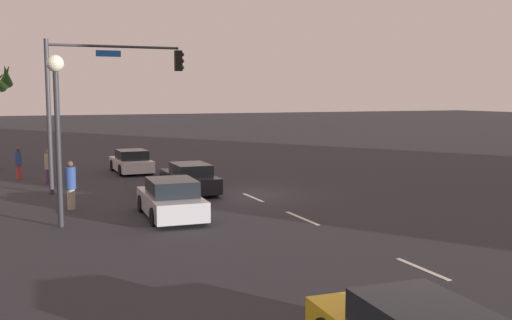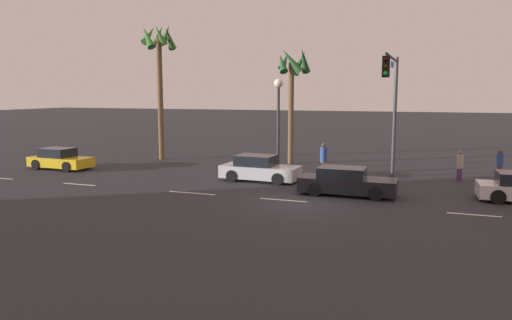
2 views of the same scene
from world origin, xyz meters
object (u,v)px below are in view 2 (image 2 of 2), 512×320
car_2 (259,169)px  streetlamp (278,106)px  pedestrian_1 (500,164)px  pedestrian_2 (460,165)px  pedestrian_0 (323,158)px  palm_tree_2 (159,56)px  car_1 (346,182)px  car_3 (60,159)px  palm_tree_0 (293,76)px  traffic_signal (392,96)px

car_2 → streetlamp: 5.07m
streetlamp → pedestrian_1: bearing=5.1°
pedestrian_1 → pedestrian_2: bearing=-147.5°
pedestrian_0 → pedestrian_1: (9.64, 1.74, -0.11)m
car_2 → palm_tree_2: 13.08m
car_1 → pedestrian_1: pedestrian_1 is taller
car_3 → palm_tree_0: bearing=28.0°
pedestrian_2 → pedestrian_0: bearing=-177.1°
palm_tree_0 → palm_tree_2: 9.78m
streetlamp → pedestrian_0: streetlamp is taller
car_3 → palm_tree_2: 9.87m
streetlamp → pedestrian_1: 13.06m
pedestrian_2 → palm_tree_2: palm_tree_2 is taller
car_3 → pedestrian_1: pedestrian_1 is taller
palm_tree_0 → car_2: bearing=-90.2°
traffic_signal → pedestrian_0: (-3.90, 1.55, -3.66)m
car_2 → streetlamp: size_ratio=0.77×
streetlamp → pedestrian_0: bearing=-11.5°
car_1 → traffic_signal: bearing=65.9°
car_1 → traffic_signal: (1.70, 3.81, 4.03)m
streetlamp → pedestrian_2: size_ratio=3.39×
traffic_signal → pedestrian_2: size_ratio=4.05×
car_1 → car_3: size_ratio=1.10×
car_2 → pedestrian_2: bearing=18.8°
car_2 → pedestrian_1: pedestrian_1 is taller
streetlamp → pedestrian_2: streetlamp is taller
streetlamp → palm_tree_2: 10.31m
pedestrian_0 → palm_tree_0: (-2.90, 3.59, 4.93)m
pedestrian_0 → palm_tree_2: 14.30m
pedestrian_2 → palm_tree_0: bearing=162.8°
car_2 → palm_tree_0: (0.02, 6.77, 5.27)m
car_3 → pedestrian_1: (25.91, 5.24, 0.27)m
streetlamp → palm_tree_2: palm_tree_2 is taller
car_1 → palm_tree_2: bearing=151.5°
pedestrian_1 → palm_tree_2: 23.11m
car_3 → streetlamp: (13.28, 4.11, 3.41)m
pedestrian_0 → pedestrian_1: size_ratio=1.12×
car_2 → car_3: 13.35m
palm_tree_2 → pedestrian_0: bearing=-11.8°
pedestrian_2 → car_2: bearing=-161.2°
pedestrian_2 → palm_tree_2: size_ratio=0.17×
pedestrian_1 → car_2: bearing=-158.6°
traffic_signal → palm_tree_0: 8.63m
streetlamp → pedestrian_2: 10.95m
car_1 → pedestrian_0: size_ratio=2.42×
car_1 → pedestrian_0: pedestrian_0 is taller
traffic_signal → palm_tree_2: size_ratio=0.70×
car_2 → traffic_signal: traffic_signal is taller
car_1 → traffic_signal: 5.80m
palm_tree_2 → car_1: bearing=-28.5°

